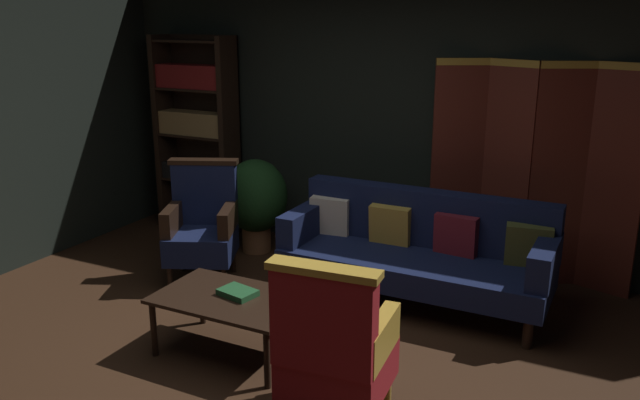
{
  "coord_description": "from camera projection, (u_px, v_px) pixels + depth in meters",
  "views": [
    {
      "loc": [
        2.05,
        -3.26,
        2.26
      ],
      "look_at": [
        0.0,
        0.8,
        0.95
      ],
      "focal_mm": 36.48,
      "sensor_mm": 36.0,
      "label": 1
    }
  ],
  "objects": [
    {
      "name": "folding_screen",
      "position": [
        532.0,
        171.0,
        5.46
      ],
      "size": [
        1.7,
        0.29,
        1.9
      ],
      "color": "#5B2319",
      "rests_on": "ground_plane"
    },
    {
      "name": "armchair_gilt_accent",
      "position": [
        334.0,
        349.0,
        3.56
      ],
      "size": [
        0.63,
        0.62,
        1.04
      ],
      "color": "#B78E33",
      "rests_on": "ground_plane"
    },
    {
      "name": "side_wall_left",
      "position": [
        7.0,
        114.0,
        5.74
      ],
      "size": [
        0.1,
        3.6,
        2.8
      ],
      "primitive_type": "cube",
      "color": "black",
      "rests_on": "ground_plane"
    },
    {
      "name": "armchair_wing_left",
      "position": [
        202.0,
        225.0,
        5.63
      ],
      "size": [
        0.77,
        0.76,
        1.04
      ],
      "color": "black",
      "rests_on": "ground_plane"
    },
    {
      "name": "back_wall",
      "position": [
        400.0,
        110.0,
        6.03
      ],
      "size": [
        7.2,
        0.1,
        2.8
      ],
      "primitive_type": "cube",
      "color": "black",
      "rests_on": "ground_plane"
    },
    {
      "name": "potted_plant",
      "position": [
        256.0,
        199.0,
        6.29
      ],
      "size": [
        0.62,
        0.62,
        0.92
      ],
      "color": "brown",
      "rests_on": "ground_plane"
    },
    {
      "name": "velvet_couch",
      "position": [
        418.0,
        248.0,
        5.2
      ],
      "size": [
        2.12,
        0.78,
        0.88
      ],
      "color": "black",
      "rests_on": "ground_plane"
    },
    {
      "name": "coffee_table",
      "position": [
        230.0,
        303.0,
        4.4
      ],
      "size": [
        1.0,
        0.64,
        0.42
      ],
      "color": "black",
      "rests_on": "ground_plane"
    },
    {
      "name": "book_green_cloth",
      "position": [
        238.0,
        293.0,
        4.4
      ],
      "size": [
        0.28,
        0.22,
        0.04
      ],
      "primitive_type": "cube",
      "rotation": [
        0.0,
        0.0,
        -0.2
      ],
      "color": "#1E4C28",
      "rests_on": "coffee_table"
    },
    {
      "name": "ground_plane",
      "position": [
        266.0,
        367.0,
        4.31
      ],
      "size": [
        10.0,
        10.0,
        0.0
      ],
      "primitive_type": "plane",
      "color": "#331E11"
    },
    {
      "name": "bookshelf",
      "position": [
        197.0,
        128.0,
        6.82
      ],
      "size": [
        0.9,
        0.32,
        2.05
      ],
      "color": "black",
      "rests_on": "ground_plane"
    }
  ]
}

